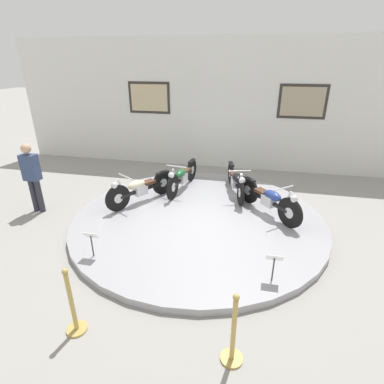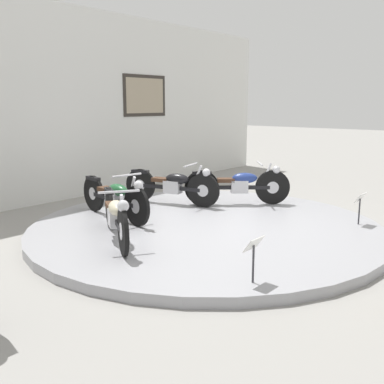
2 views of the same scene
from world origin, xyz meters
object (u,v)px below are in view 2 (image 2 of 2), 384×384
object	(u,v)px
motorcycle_cream	(116,214)
info_placard_front_left	(254,250)
motorcycle_black	(173,184)
info_placard_front_centre	(360,202)
motorcycle_green	(115,196)
motorcycle_blue	(239,184)

from	to	relation	value
motorcycle_cream	info_placard_front_left	bearing A→B (deg)	-90.87
motorcycle_cream	info_placard_front_left	size ratio (longest dim) A/B	3.33
motorcycle_black	info_placard_front_centre	size ratio (longest dim) A/B	3.77
motorcycle_green	info_placard_front_left	xyz separation A→B (m)	(-0.85, -3.25, -0.02)
motorcycle_green	info_placard_front_left	bearing A→B (deg)	-104.58
motorcycle_green	motorcycle_black	bearing A→B (deg)	0.03
motorcycle_green	motorcycle_black	distance (m)	1.42
motorcycle_cream	motorcycle_blue	size ratio (longest dim) A/B	1.10
motorcycle_black	info_placard_front_centre	distance (m)	3.36
motorcycle_cream	info_placard_front_centre	size ratio (longest dim) A/B	3.33
info_placard_front_centre	motorcycle_blue	bearing A→B (deg)	90.77
motorcycle_black	info_placard_front_left	distance (m)	3.97
info_placard_front_left	motorcycle_blue	bearing A→B (deg)	36.53
motorcycle_green	info_placard_front_centre	distance (m)	3.96
motorcycle_blue	info_placard_front_centre	distance (m)	2.28
info_placard_front_left	info_placard_front_centre	bearing A→B (deg)	0.00
motorcycle_green	motorcycle_blue	size ratio (longest dim) A/B	1.27
info_placard_front_left	info_placard_front_centre	world-z (taller)	same
motorcycle_cream	motorcycle_green	bearing A→B (deg)	50.31
motorcycle_cream	motorcycle_blue	world-z (taller)	motorcycle_blue
info_placard_front_left	info_placard_front_centre	size ratio (longest dim) A/B	1.00
motorcycle_blue	info_placard_front_left	xyz separation A→B (m)	(-3.08, -2.28, -0.02)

